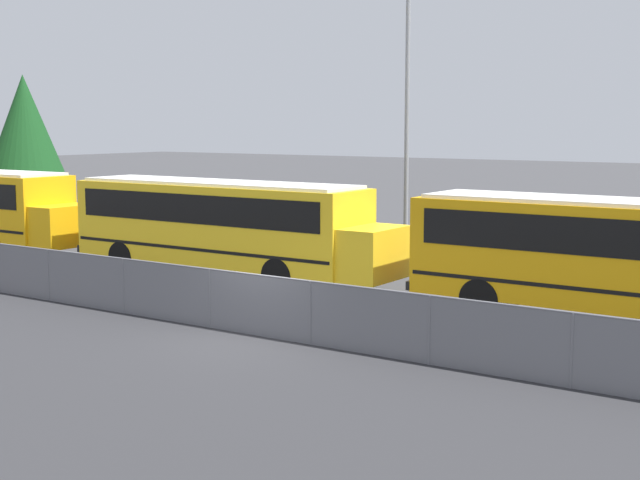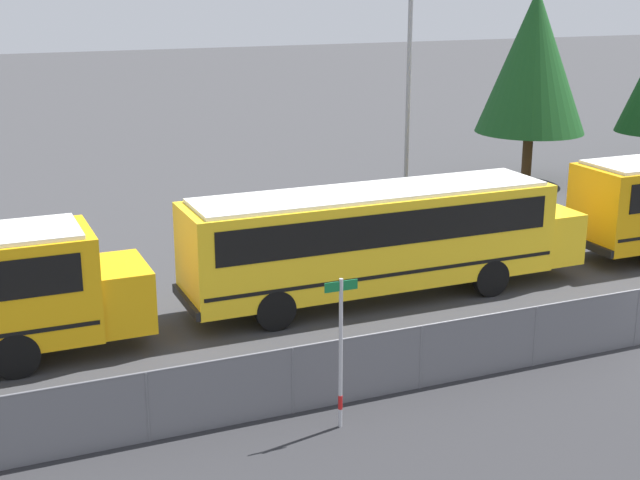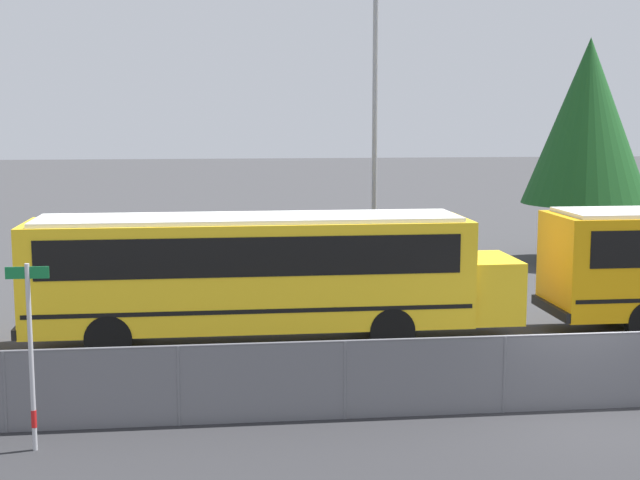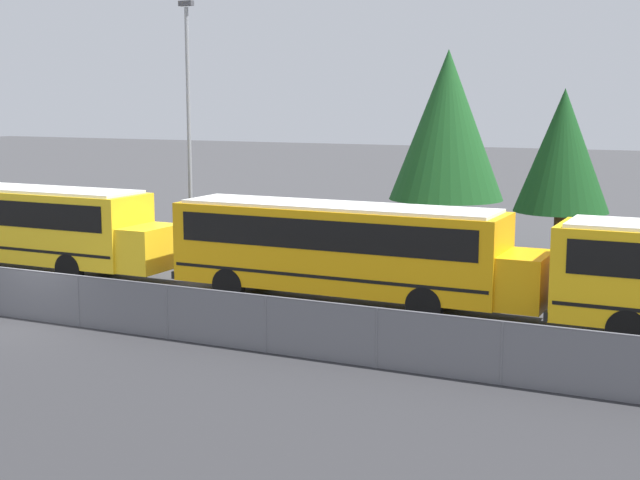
{
  "view_description": "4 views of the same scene",
  "coord_description": "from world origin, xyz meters",
  "px_view_note": "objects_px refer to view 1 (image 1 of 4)",
  "views": [
    {
      "loc": [
        12.88,
        -16.43,
        5.06
      ],
      "look_at": [
        -1.47,
        4.8,
        1.69
      ],
      "focal_mm": 50.0,
      "sensor_mm": 36.0,
      "label": 1
    },
    {
      "loc": [
        -16.73,
        -15.78,
        8.77
      ],
      "look_at": [
        -7.57,
        5.7,
        1.9
      ],
      "focal_mm": 50.0,
      "sensor_mm": 36.0,
      "label": 2
    },
    {
      "loc": [
        -6.87,
        -15.74,
        5.6
      ],
      "look_at": [
        -4.32,
        5.88,
        2.53
      ],
      "focal_mm": 50.0,
      "sensor_mm": 36.0,
      "label": 3
    },
    {
      "loc": [
        18.35,
        -19.26,
        6.4
      ],
      "look_at": [
        6.06,
        6.35,
        1.91
      ],
      "focal_mm": 50.0,
      "sensor_mm": 36.0,
      "label": 4
    }
  ],
  "objects_px": {
    "school_bus_2": "(223,221)",
    "school_bus_3": "(635,253)",
    "light_pole": "(407,110)",
    "tree_3": "(24,124)"
  },
  "relations": [
    {
      "from": "school_bus_3",
      "to": "tree_3",
      "type": "height_order",
      "value": "tree_3"
    },
    {
      "from": "light_pole",
      "to": "school_bus_2",
      "type": "bearing_deg",
      "value": -124.67
    },
    {
      "from": "school_bus_2",
      "to": "light_pole",
      "type": "height_order",
      "value": "light_pole"
    },
    {
      "from": "school_bus_2",
      "to": "tree_3",
      "type": "bearing_deg",
      "value": 155.67
    },
    {
      "from": "tree_3",
      "to": "school_bus_3",
      "type": "bearing_deg",
      "value": -16.11
    },
    {
      "from": "school_bus_2",
      "to": "light_pole",
      "type": "distance_m",
      "value": 7.53
    },
    {
      "from": "school_bus_2",
      "to": "tree_3",
      "type": "xyz_separation_m",
      "value": [
        -23.67,
        10.71,
        3.1
      ]
    },
    {
      "from": "light_pole",
      "to": "school_bus_3",
      "type": "bearing_deg",
      "value": -29.91
    },
    {
      "from": "school_bus_3",
      "to": "light_pole",
      "type": "bearing_deg",
      "value": 150.09
    },
    {
      "from": "school_bus_2",
      "to": "school_bus_3",
      "type": "relative_size",
      "value": 1.0
    }
  ]
}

